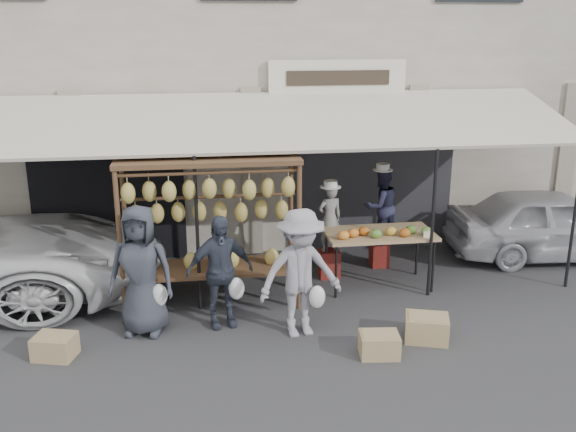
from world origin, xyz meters
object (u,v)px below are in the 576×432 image
Objects in this scene: crate_near_a at (379,345)px; crate_near_b at (427,328)px; banana_rack at (210,203)px; vendor_right at (381,206)px; vendor_left at (330,218)px; produce_table at (381,235)px; crate_far at (55,347)px; sedan at (553,223)px; customer_right at (300,273)px; customer_left at (141,271)px; customer_mid at (220,271)px.

crate_near_b reaches higher than crate_near_a.
banana_rack is 1.97× the size of vendor_right.
vendor_left is 2.25× the size of crate_near_a.
produce_table reaches higher than crate_far.
crate_near_b is 4.31m from sedan.
banana_rack is 2.74m from produce_table.
vendor_right is at bearing 94.47° from sedan.
customer_right is 3.14× the size of crate_near_b.
produce_table is at bearing 93.95° from crate_near_b.
produce_table is (2.64, 0.26, -0.69)m from banana_rack.
customer_left is 3.20× the size of crate_near_b.
banana_rack reaches higher than customer_right.
vendor_right is at bearing 87.08° from crate_near_b.
vendor_right is 3.31m from crate_near_a.
customer_right is 1.83m from crate_near_b.
produce_table is 0.95× the size of customer_left.
customer_right is at bearing 165.79° from crate_near_b.
sedan reaches higher than crate_near_a.
crate_near_a is (1.94, -1.17, -0.65)m from customer_mid.
vendor_left is 3.31m from customer_left.
vendor_right is 5.61m from crate_far.
vendor_left is (-0.70, 0.55, 0.14)m from produce_table.
banana_rack is 2.18m from vendor_left.
produce_table is at bearing 74.11° from crate_near_a.
crate_near_b is (2.68, -0.85, -0.63)m from customer_mid.
crate_near_b is (0.74, 0.32, 0.02)m from crate_near_a.
customer_right is at bearing 3.34° from crate_far.
crate_far is (-4.66, -1.61, -0.73)m from produce_table.
vendor_right is at bearing 41.83° from customer_right.
crate_far is at bearing -161.00° from produce_table.
crate_near_b is (2.77, -1.57, -1.40)m from banana_rack.
vendor_right reaches higher than crate_near_b.
vendor_right is (0.27, 0.91, 0.20)m from produce_table.
vendor_right is at bearing 73.97° from crate_near_a.
crate_near_b is at bearing -2.74° from crate_far.
vendor_right is 2.68× the size of crate_far.
crate_far is at bearing 177.26° from crate_near_b.
sedan is (6.08, 1.15, -0.94)m from banana_rack.
vendor_left is 2.13m from customer_right.
banana_rack reaches higher than customer_left.
customer_left reaches higher than crate_near_a.
vendor_left reaches higher than sedan.
produce_table is at bearing 109.30° from sedan.
banana_rack is 2.35× the size of vendor_left.
banana_rack reaches higher than crate_far.
sedan is (4.95, 2.31, -0.25)m from customer_right.
produce_table is at bearing 32.44° from customer_right.
crate_far is at bearing -146.44° from banana_rack.
sedan is (4.05, 3.04, 0.48)m from crate_near_a.
crate_near_a is 0.80m from crate_near_b.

